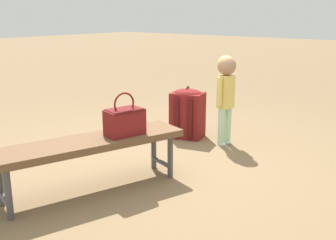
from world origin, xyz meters
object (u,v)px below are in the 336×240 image
(child_standing, at_px, (226,86))
(backpack_large, at_px, (188,112))
(park_bench, at_px, (90,146))
(handbag, at_px, (125,121))

(child_standing, distance_m, backpack_large, 0.61)
(child_standing, height_order, backpack_large, child_standing)
(park_bench, bearing_deg, backpack_large, 8.85)
(backpack_large, bearing_deg, handbag, -164.53)
(handbag, height_order, child_standing, child_standing)
(handbag, bearing_deg, backpack_large, 15.47)
(park_bench, bearing_deg, child_standing, -7.08)
(handbag, bearing_deg, park_bench, 153.52)
(child_standing, relative_size, backpack_large, 1.61)
(park_bench, height_order, handbag, handbag)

